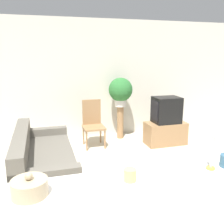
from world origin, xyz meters
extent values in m
cube|color=beige|center=(0.00, 3.43, 1.35)|extent=(9.00, 0.06, 2.70)
cube|color=#605B51|center=(-0.67, 1.52, 0.21)|extent=(0.87, 1.93, 0.43)
cube|color=#605B51|center=(-1.00, 1.52, 0.60)|extent=(0.20, 1.93, 0.33)
cube|color=#605B51|center=(-0.67, 0.64, 0.28)|extent=(0.87, 0.16, 0.56)
cube|color=#605B51|center=(-0.67, 2.40, 0.28)|extent=(0.87, 0.16, 0.56)
cube|color=#9E754C|center=(1.89, 2.39, 0.24)|extent=(0.87, 0.45, 0.49)
cube|color=black|center=(1.89, 2.39, 0.76)|extent=(0.55, 0.42, 0.55)
cube|color=black|center=(1.61, 2.39, 0.76)|extent=(0.02, 0.35, 0.43)
cube|color=#9E754C|center=(0.36, 2.67, 0.42)|extent=(0.44, 0.44, 0.04)
cube|color=#9E754C|center=(0.36, 2.87, 0.71)|extent=(0.40, 0.04, 0.54)
cylinder|color=#9E754C|center=(0.17, 2.48, 0.20)|extent=(0.04, 0.04, 0.40)
cylinder|color=#9E754C|center=(0.55, 2.48, 0.20)|extent=(0.04, 0.04, 0.40)
cylinder|color=#9E754C|center=(0.17, 2.86, 0.20)|extent=(0.04, 0.04, 0.40)
cylinder|color=#9E754C|center=(0.55, 2.86, 0.20)|extent=(0.04, 0.04, 0.40)
cylinder|color=#9E754C|center=(1.07, 3.05, 0.38)|extent=(0.15, 0.15, 0.76)
cylinder|color=white|center=(1.07, 3.05, 0.84)|extent=(0.27, 0.27, 0.15)
sphere|color=#2D7033|center=(1.07, 3.05, 1.14)|extent=(0.54, 0.54, 0.54)
cylinder|color=tan|center=(-0.78, -0.66, 1.04)|extent=(0.25, 0.25, 0.11)
sphere|color=tan|center=(-0.78, -0.66, 1.13)|extent=(0.05, 0.05, 0.05)
cylinder|color=tan|center=(-0.06, -0.66, 1.04)|extent=(0.09, 0.09, 0.09)
cylinder|color=#B7933D|center=(0.65, -0.66, 1.00)|extent=(0.07, 0.07, 0.02)
cylinder|color=beige|center=(0.65, -0.66, 1.14)|extent=(0.02, 0.02, 0.27)
camera|label=1|loc=(-0.66, -2.26, 1.91)|focal=40.00mm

